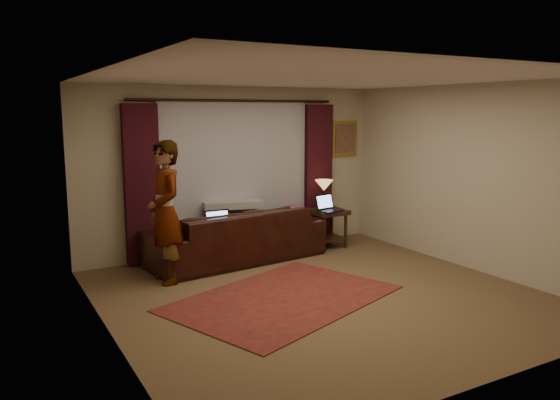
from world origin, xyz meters
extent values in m
cube|color=brown|center=(0.00, 0.00, -0.01)|extent=(5.00, 5.00, 0.01)
cube|color=silver|center=(0.00, 0.00, 2.60)|extent=(5.00, 5.00, 0.02)
cube|color=#BCB296|center=(0.00, 2.50, 1.30)|extent=(5.00, 0.02, 2.60)
cube|color=#BCB296|center=(0.00, -2.50, 1.30)|extent=(5.00, 0.02, 2.60)
cube|color=#BCB296|center=(-2.50, 0.00, 1.30)|extent=(0.02, 5.00, 2.60)
cube|color=#BCB296|center=(2.50, 0.00, 1.30)|extent=(0.02, 5.00, 2.60)
cube|color=#A5A5AE|center=(0.00, 2.44, 1.50)|extent=(2.50, 0.05, 1.80)
cube|color=#330C14|center=(-1.50, 2.39, 1.18)|extent=(0.50, 0.14, 2.30)
cube|color=#330C14|center=(1.50, 2.39, 1.18)|extent=(0.50, 0.14, 2.30)
cylinder|color=black|center=(0.00, 2.39, 2.38)|extent=(0.04, 0.04, 3.40)
cube|color=#B39232|center=(2.10, 2.47, 1.75)|extent=(0.50, 0.04, 0.60)
imported|color=black|center=(-0.24, 1.95, 0.54)|extent=(2.80, 1.47, 1.08)
cube|color=#9B9A94|center=(-0.13, 2.29, 1.08)|extent=(0.98, 0.57, 0.11)
ellipsoid|color=brown|center=(0.70, 1.86, 0.66)|extent=(0.61, 0.51, 0.23)
cube|color=maroon|center=(-0.46, 0.11, 0.01)|extent=(3.09, 2.57, 0.01)
cube|color=black|center=(1.44, 1.97, 0.31)|extent=(0.56, 0.56, 0.63)
imported|color=#9B9A94|center=(-1.47, 1.44, 0.93)|extent=(0.57, 0.57, 1.86)
camera|label=1|loc=(-3.55, -5.32, 2.22)|focal=35.00mm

